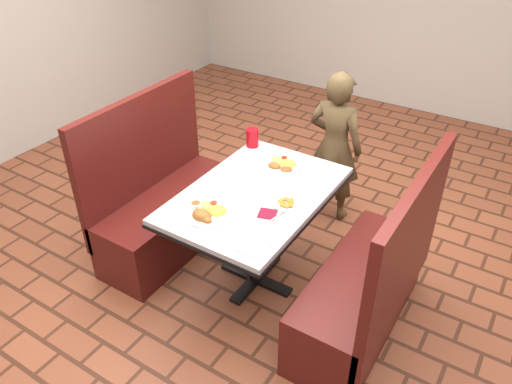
% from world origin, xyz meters
% --- Properties ---
extents(dining_table, '(0.81, 1.21, 0.75)m').
position_xyz_m(dining_table, '(0.00, 0.00, 0.65)').
color(dining_table, '#B1B4B6').
rests_on(dining_table, ground).
extents(booth_bench_left, '(0.47, 1.20, 1.17)m').
position_xyz_m(booth_bench_left, '(-0.80, 0.00, 0.33)').
color(booth_bench_left, '#501612').
rests_on(booth_bench_left, ground).
extents(booth_bench_right, '(0.47, 1.20, 1.17)m').
position_xyz_m(booth_bench_right, '(0.80, 0.00, 0.33)').
color(booth_bench_right, '#501612').
rests_on(booth_bench_right, ground).
extents(diner_person, '(0.46, 0.31, 1.23)m').
position_xyz_m(diner_person, '(0.07, 1.04, 0.62)').
color(diner_person, brown).
rests_on(diner_person, ground).
extents(near_dinner_plate, '(0.28, 0.28, 0.09)m').
position_xyz_m(near_dinner_plate, '(-0.11, -0.36, 0.78)').
color(near_dinner_plate, white).
rests_on(near_dinner_plate, dining_table).
extents(far_dinner_plate, '(0.27, 0.27, 0.07)m').
position_xyz_m(far_dinner_plate, '(-0.02, 0.36, 0.78)').
color(far_dinner_plate, white).
rests_on(far_dinner_plate, dining_table).
extents(plantain_plate, '(0.17, 0.17, 0.03)m').
position_xyz_m(plantain_plate, '(0.23, -0.02, 0.76)').
color(plantain_plate, white).
rests_on(plantain_plate, dining_table).
extents(maroon_napkin, '(0.13, 0.13, 0.00)m').
position_xyz_m(maroon_napkin, '(0.18, -0.16, 0.75)').
color(maroon_napkin, '#5D0D1E').
rests_on(maroon_napkin, dining_table).
extents(spoon_utensil, '(0.03, 0.14, 0.00)m').
position_xyz_m(spoon_utensil, '(0.25, -0.15, 0.76)').
color(spoon_utensil, silver).
rests_on(spoon_utensil, dining_table).
extents(red_tumbler, '(0.09, 0.09, 0.13)m').
position_xyz_m(red_tumbler, '(-0.35, 0.50, 0.82)').
color(red_tumbler, '#AF0B15').
rests_on(red_tumbler, dining_table).
extents(paper_napkin, '(0.21, 0.16, 0.01)m').
position_xyz_m(paper_napkin, '(0.25, -0.46, 0.76)').
color(paper_napkin, white).
rests_on(paper_napkin, dining_table).
extents(knife_utensil, '(0.03, 0.19, 0.00)m').
position_xyz_m(knife_utensil, '(-0.04, -0.33, 0.76)').
color(knife_utensil, silver).
rests_on(knife_utensil, dining_table).
extents(fork_utensil, '(0.03, 0.14, 0.00)m').
position_xyz_m(fork_utensil, '(-0.11, -0.34, 0.76)').
color(fork_utensil, silver).
rests_on(fork_utensil, dining_table).
extents(lettuce_shreds, '(0.28, 0.32, 0.00)m').
position_xyz_m(lettuce_shreds, '(0.04, 0.06, 0.75)').
color(lettuce_shreds, '#9FCC51').
rests_on(lettuce_shreds, dining_table).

